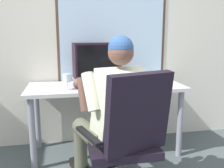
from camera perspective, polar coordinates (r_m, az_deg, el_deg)
name	(u,v)px	position (r m, az deg, el deg)	size (l,w,h in m)	color
wall_rear	(77,25)	(2.92, -7.99, 13.15)	(5.95, 0.08, 2.74)	silver
desk	(106,94)	(2.65, -1.38, -2.37)	(1.60, 0.62, 0.74)	gray
office_chair	(129,133)	(1.84, 3.92, -10.93)	(0.67, 0.61, 1.02)	black
person_seated	(113,111)	(2.03, 0.12, -6.22)	(0.66, 0.86, 1.25)	#555945
crt_monitor	(96,61)	(2.62, -3.55, 5.26)	(0.49, 0.30, 0.44)	beige
wine_glass	(67,79)	(2.43, -10.07, 1.21)	(0.09, 0.09, 0.15)	silver
desk_speaker	(131,76)	(2.75, 4.40, 1.84)	(0.06, 0.07, 0.15)	black
book_stack	(152,79)	(2.80, 9.04, 1.13)	(0.21, 0.16, 0.08)	red
cd_case	(135,86)	(2.59, 5.26, -0.37)	(0.17, 0.16, 0.01)	black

